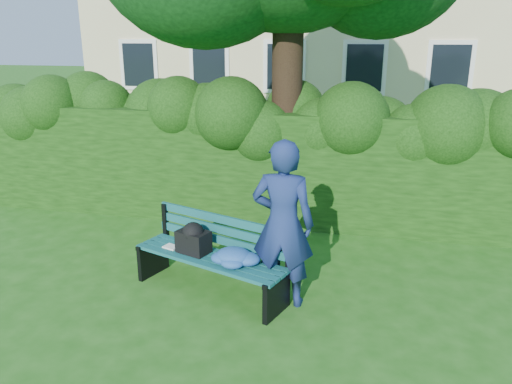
# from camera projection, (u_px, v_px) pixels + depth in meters

# --- Properties ---
(ground) EXTENTS (80.00, 80.00, 0.00)m
(ground) POSITION_uv_depth(u_px,v_px,m) (246.00, 277.00, 6.32)
(ground) COLOR #1E5A13
(ground) RESTS_ON ground
(hedge) EXTENTS (10.00, 1.00, 1.80)m
(hedge) POSITION_uv_depth(u_px,v_px,m) (277.00, 166.00, 8.10)
(hedge) COLOR black
(hedge) RESTS_ON ground
(park_bench) EXTENTS (1.99, 1.17, 0.89)m
(park_bench) POSITION_uv_depth(u_px,v_px,m) (215.00, 253.00, 5.81)
(park_bench) COLOR #0E4746
(park_bench) RESTS_ON ground
(man_reading) EXTENTS (0.70, 0.47, 1.90)m
(man_reading) POSITION_uv_depth(u_px,v_px,m) (283.00, 224.00, 5.47)
(man_reading) COLOR navy
(man_reading) RESTS_ON ground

